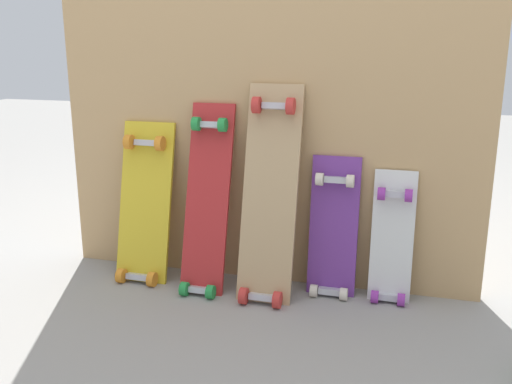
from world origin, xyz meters
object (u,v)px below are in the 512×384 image
(skateboard_yellow, at_px, (144,210))
(skateboard_red, at_px, (207,207))
(skateboard_white, at_px, (392,245))
(skateboard_natural, at_px, (269,202))
(skateboard_purple, at_px, (333,235))

(skateboard_yellow, relative_size, skateboard_red, 0.89)
(skateboard_yellow, xyz_separation_m, skateboard_white, (1.02, 0.05, -0.07))
(skateboard_natural, bearing_deg, skateboard_white, 9.25)
(skateboard_red, xyz_separation_m, skateboard_purple, (0.50, 0.07, -0.10))
(skateboard_natural, distance_m, skateboard_purple, 0.29)
(skateboard_purple, bearing_deg, skateboard_red, -172.12)
(skateboard_red, distance_m, skateboard_natural, 0.26)
(skateboard_red, height_order, skateboard_natural, skateboard_natural)
(skateboard_red, bearing_deg, skateboard_white, 5.76)
(skateboard_natural, bearing_deg, skateboard_purple, 16.63)
(skateboard_natural, relative_size, skateboard_white, 1.53)
(skateboard_yellow, relative_size, skateboard_purple, 1.16)
(skateboard_red, height_order, skateboard_white, skateboard_red)
(skateboard_red, relative_size, skateboard_white, 1.40)
(skateboard_red, xyz_separation_m, skateboard_white, (0.73, 0.07, -0.12))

